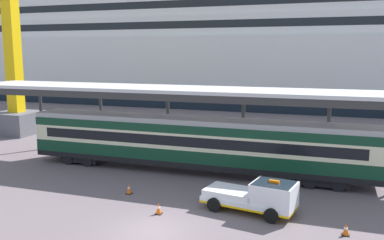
{
  "coord_description": "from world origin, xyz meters",
  "views": [
    {
      "loc": [
        8.34,
        -18.16,
        8.88
      ],
      "look_at": [
        -0.4,
        7.34,
        4.5
      ],
      "focal_mm": 39.19,
      "sensor_mm": 36.0,
      "label": 1
    }
  ],
  "objects_px": {
    "train_carriage": "(194,142)",
    "service_truck": "(258,196)",
    "cruise_ship": "(238,31)",
    "traffic_cone_far": "(346,229)",
    "traffic_cone_mid": "(159,208)",
    "traffic_cone_near": "(129,189)"
  },
  "relations": [
    {
      "from": "service_truck",
      "to": "train_carriage",
      "type": "bearing_deg",
      "value": 132.8
    },
    {
      "from": "cruise_ship",
      "to": "traffic_cone_near",
      "type": "relative_size",
      "value": 233.38
    },
    {
      "from": "cruise_ship",
      "to": "service_truck",
      "type": "relative_size",
      "value": 29.01
    },
    {
      "from": "traffic_cone_far",
      "to": "traffic_cone_mid",
      "type": "bearing_deg",
      "value": -177.36
    },
    {
      "from": "train_carriage",
      "to": "traffic_cone_near",
      "type": "bearing_deg",
      "value": -111.68
    },
    {
      "from": "service_truck",
      "to": "traffic_cone_mid",
      "type": "distance_m",
      "value": 5.54
    },
    {
      "from": "cruise_ship",
      "to": "traffic_cone_near",
      "type": "height_order",
      "value": "cruise_ship"
    },
    {
      "from": "cruise_ship",
      "to": "traffic_cone_far",
      "type": "xyz_separation_m",
      "value": [
        17.3,
        -51.96,
        -12.14
      ]
    },
    {
      "from": "service_truck",
      "to": "traffic_cone_far",
      "type": "xyz_separation_m",
      "value": [
        4.64,
        -1.51,
        -0.69
      ]
    },
    {
      "from": "train_carriage",
      "to": "service_truck",
      "type": "bearing_deg",
      "value": -47.2
    },
    {
      "from": "train_carriage",
      "to": "traffic_cone_far",
      "type": "height_order",
      "value": "train_carriage"
    },
    {
      "from": "train_carriage",
      "to": "service_truck",
      "type": "xyz_separation_m",
      "value": [
        5.91,
        -6.38,
        -1.33
      ]
    },
    {
      "from": "service_truck",
      "to": "traffic_cone_far",
      "type": "relative_size",
      "value": 8.88
    },
    {
      "from": "train_carriage",
      "to": "traffic_cone_near",
      "type": "height_order",
      "value": "train_carriage"
    },
    {
      "from": "traffic_cone_far",
      "to": "train_carriage",
      "type": "bearing_deg",
      "value": 143.18
    },
    {
      "from": "traffic_cone_mid",
      "to": "train_carriage",
      "type": "bearing_deg",
      "value": 95.29
    },
    {
      "from": "train_carriage",
      "to": "traffic_cone_near",
      "type": "relative_size",
      "value": 38.0
    },
    {
      "from": "train_carriage",
      "to": "traffic_cone_near",
      "type": "xyz_separation_m",
      "value": [
        -2.34,
        -5.88,
        -1.98
      ]
    },
    {
      "from": "cruise_ship",
      "to": "traffic_cone_far",
      "type": "height_order",
      "value": "cruise_ship"
    },
    {
      "from": "cruise_ship",
      "to": "service_truck",
      "type": "height_order",
      "value": "cruise_ship"
    },
    {
      "from": "train_carriage",
      "to": "traffic_cone_mid",
      "type": "xyz_separation_m",
      "value": [
        0.77,
        -8.35,
        -2.0
      ]
    },
    {
      "from": "traffic_cone_near",
      "to": "traffic_cone_far",
      "type": "bearing_deg",
      "value": -8.89
    }
  ]
}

